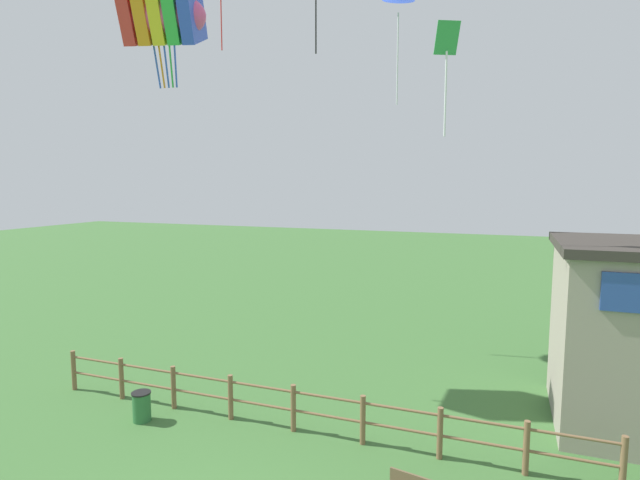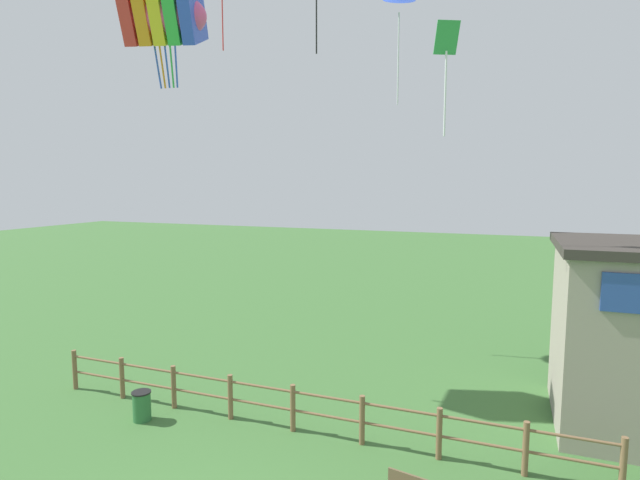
# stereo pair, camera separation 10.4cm
# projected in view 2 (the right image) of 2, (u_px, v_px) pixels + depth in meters

# --- Properties ---
(wooden_fence) EXTENTS (15.25, 0.14, 1.26)m
(wooden_fence) POSITION_uv_depth(u_px,v_px,m) (293.00, 405.00, 13.08)
(wooden_fence) COLOR brown
(wooden_fence) RESTS_ON ground_plane
(trash_bin) EXTENTS (0.52, 0.52, 0.82)m
(trash_bin) POSITION_uv_depth(u_px,v_px,m) (142.00, 406.00, 13.70)
(trash_bin) COLOR #2D6B38
(trash_bin) RESTS_ON ground_plane
(kite_rainbow_parafoil) EXTENTS (3.14, 2.62, 3.19)m
(kite_rainbow_parafoil) POSITION_uv_depth(u_px,v_px,m) (164.00, 17.00, 15.55)
(kite_rainbow_parafoil) COLOR #E54C8C
(kite_green_diamond) EXTENTS (0.65, 0.53, 2.74)m
(kite_green_diamond) POSITION_uv_depth(u_px,v_px,m) (446.00, 58.00, 12.20)
(kite_green_diamond) COLOR green
(kite_blue_delta) EXTENTS (1.36, 1.30, 3.70)m
(kite_blue_delta) POSITION_uv_depth(u_px,v_px,m) (399.00, 3.00, 16.43)
(kite_blue_delta) COLOR blue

